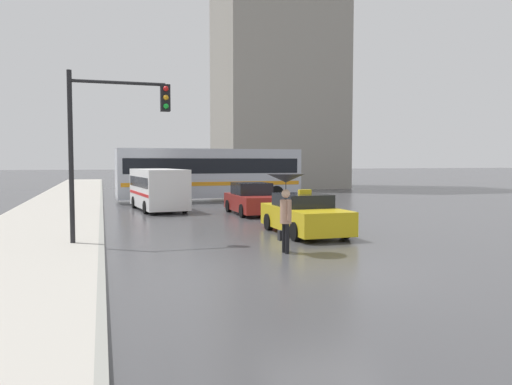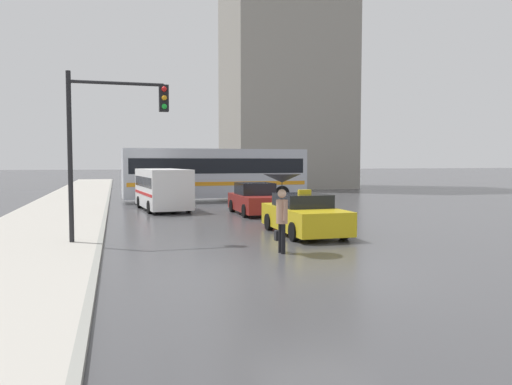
{
  "view_description": "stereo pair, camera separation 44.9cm",
  "coord_description": "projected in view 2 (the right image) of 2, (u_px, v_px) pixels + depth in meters",
  "views": [
    {
      "loc": [
        -4.58,
        -10.05,
        2.49
      ],
      "look_at": [
        0.62,
        6.72,
        1.4
      ],
      "focal_mm": 35.0,
      "sensor_mm": 36.0,
      "label": 1
    },
    {
      "loc": [
        -4.15,
        -10.18,
        2.49
      ],
      "look_at": [
        0.62,
        6.72,
        1.4
      ],
      "focal_mm": 35.0,
      "sensor_mm": 36.0,
      "label": 2
    }
  ],
  "objects": [
    {
      "name": "traffic_light",
      "position": [
        112.0,
        126.0,
        14.79
      ],
      "size": [
        2.93,
        0.38,
        5.11
      ],
      "color": "black",
      "rests_on": "ground_plane"
    },
    {
      "name": "sedan_red",
      "position": [
        256.0,
        200.0,
        23.65
      ],
      "size": [
        1.91,
        4.11,
        1.48
      ],
      "rotation": [
        0.0,
        0.0,
        3.14
      ],
      "color": "maroon",
      "rests_on": "ground_plane"
    },
    {
      "name": "ambulance_van",
      "position": [
        163.0,
        187.0,
        25.61
      ],
      "size": [
        2.56,
        5.49,
        2.1
      ],
      "rotation": [
        0.0,
        0.0,
        3.25
      ],
      "color": "white",
      "rests_on": "ground_plane"
    },
    {
      "name": "pedestrian_with_umbrella",
      "position": [
        282.0,
        190.0,
        13.46
      ],
      "size": [
        1.04,
        1.04,
        2.16
      ],
      "rotation": [
        0.0,
        0.0,
        1.59
      ],
      "color": "black",
      "rests_on": "ground_plane"
    },
    {
      "name": "taxi",
      "position": [
        304.0,
        215.0,
        17.11
      ],
      "size": [
        1.91,
        4.26,
        1.53
      ],
      "rotation": [
        0.0,
        0.0,
        3.14
      ],
      "color": "gold",
      "rests_on": "ground_plane"
    },
    {
      "name": "city_bus",
      "position": [
        216.0,
        172.0,
        31.48
      ],
      "size": [
        11.51,
        2.94,
        3.27
      ],
      "rotation": [
        0.0,
        0.0,
        -1.54
      ],
      "color": "#B2B7C1",
      "rests_on": "ground_plane"
    },
    {
      "name": "building_tower_near",
      "position": [
        286.0,
        24.0,
        47.27
      ],
      "size": [
        11.15,
        9.33,
        31.01
      ],
      "color": "gray",
      "rests_on": "ground_plane"
    },
    {
      "name": "ground_plane",
      "position": [
        311.0,
        274.0,
        11.06
      ],
      "size": [
        300.0,
        300.0,
        0.0
      ],
      "primitive_type": "plane",
      "color": "#424244"
    }
  ]
}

